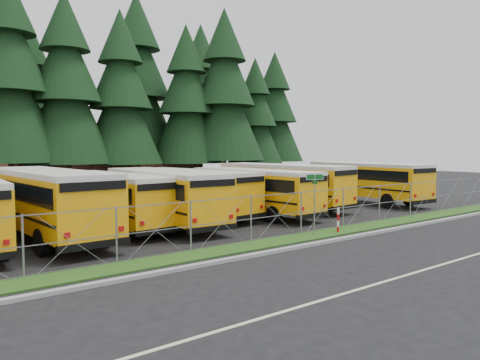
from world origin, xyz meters
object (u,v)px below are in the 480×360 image
object	(u,v)px
bus_1	(44,204)
bus_2	(108,201)
bus_4	(189,193)
street_sign	(315,191)
bus_3	(161,198)
striped_bollard	(338,220)
bus_5	(250,192)
bus_6	(279,186)
bus_east	(363,183)

from	to	relation	value
bus_1	bus_2	xyz separation A→B (m)	(3.24, 0.83, -0.16)
bus_4	bus_2	bearing A→B (deg)	-178.94
bus_2	street_sign	world-z (taller)	street_sign
street_sign	bus_1	bearing A→B (deg)	146.05
bus_3	striped_bollard	distance (m)	9.01
bus_5	bus_6	bearing A→B (deg)	16.27
bus_4	bus_3	bearing A→B (deg)	-157.19
bus_1	bus_5	world-z (taller)	bus_1
bus_1	bus_east	bearing A→B (deg)	-3.05
bus_5	bus_east	xyz separation A→B (m)	(10.50, -0.09, 0.08)
bus_1	bus_4	size ratio (longest dim) A/B	1.11
bus_5	bus_east	size ratio (longest dim) A/B	0.94
bus_1	bus_6	xyz separation A→B (m)	(15.11, 1.19, -0.07)
bus_1	striped_bollard	distance (m)	13.30
bus_4	bus_5	distance (m)	3.59
bus_2	bus_east	bearing A→B (deg)	-7.22
bus_2	bus_east	world-z (taller)	bus_east
bus_3	bus_5	distance (m)	5.89
bus_2	bus_6	xyz separation A→B (m)	(11.86, 0.37, 0.09)
bus_6	striped_bollard	xyz separation A→B (m)	(-3.88, -8.28, -0.86)
bus_2	bus_3	size ratio (longest dim) A/B	0.96
bus_east	street_sign	size ratio (longest dim) A/B	3.94
bus_2	bus_4	bearing A→B (deg)	4.14
bus_5	striped_bollard	bearing A→B (deg)	-97.19
bus_4	striped_bollard	size ratio (longest dim) A/B	8.68
bus_2	bus_east	distance (m)	18.92
striped_bollard	bus_2	bearing A→B (deg)	135.26
bus_1	bus_4	distance (m)	8.61
bus_east	bus_6	bearing A→B (deg)	173.19
bus_3	bus_east	distance (m)	16.39
bus_4	street_sign	xyz separation A→B (m)	(1.53, -8.32, 0.67)
bus_6	striped_bollard	world-z (taller)	bus_6
bus_4	striped_bollard	xyz separation A→B (m)	(2.76, -8.68, -0.77)
bus_1	bus_5	distance (m)	11.64
bus_3	street_sign	distance (m)	7.99
bus_5	bus_6	distance (m)	3.70
bus_6	striped_bollard	distance (m)	9.18
bus_2	bus_5	bearing A→B (deg)	-10.34
bus_3	bus_1	bearing A→B (deg)	-177.77
bus_1	bus_4	world-z (taller)	bus_1
bus_1	bus_east	distance (m)	22.14
bus_1	street_sign	xyz separation A→B (m)	(9.99, -6.73, 0.51)
street_sign	bus_6	bearing A→B (deg)	57.15
bus_1	bus_5	size ratio (longest dim) A/B	1.11
bus_6	street_sign	xyz separation A→B (m)	(-5.11, -7.92, 0.58)
bus_6	bus_3	bearing A→B (deg)	-179.47
striped_bollard	bus_east	bearing A→B (deg)	32.37
bus_5	bus_east	distance (m)	10.50
bus_5	street_sign	distance (m)	6.88
bus_east	street_sign	bearing A→B (deg)	-147.50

